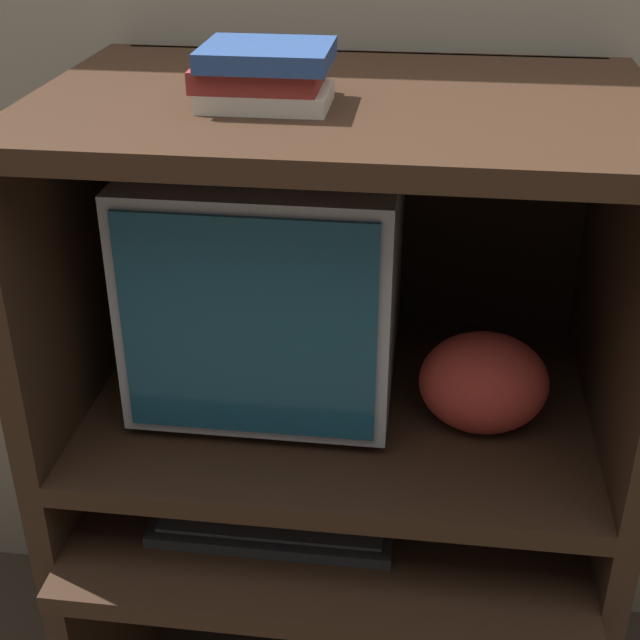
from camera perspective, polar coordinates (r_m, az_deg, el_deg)
The scene contains 9 objects.
wall_back at distance 1.73m, azimuth 2.91°, elevation 16.15°, with size 6.00×0.06×2.60m.
desk_base at distance 1.79m, azimuth 1.03°, elevation -16.20°, with size 0.93×0.70×0.64m.
desk_monitor_shelf at distance 1.60m, azimuth 1.34°, elevation -5.92°, with size 0.93×0.63×0.15m.
hutch_upper at distance 1.45m, azimuth 1.65°, elevation 7.85°, with size 0.93×0.63×0.53m.
crt_monitor at distance 1.54m, azimuth -3.00°, elevation 3.29°, with size 0.43×0.46×0.42m.
keyboard at distance 1.54m, azimuth -2.97°, elevation -12.57°, with size 0.41×0.17×0.03m.
mouse at distance 1.52m, azimuth 7.13°, elevation -13.30°, with size 0.07×0.05×0.03m.
snack_bag at distance 1.48m, azimuth 10.42°, elevation -3.97°, with size 0.21×0.16×0.17m.
book_stack at distance 1.30m, azimuth -3.61°, elevation 15.47°, with size 0.19×0.17×0.08m.
Camera 1 is at (0.13, -1.00, 1.67)m, focal length 50.00 mm.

